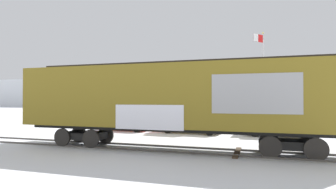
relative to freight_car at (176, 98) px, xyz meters
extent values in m
plane|color=silver|center=(-0.88, 0.00, -2.50)|extent=(260.00, 260.00, 0.00)
cube|color=#4C4742|center=(0.00, -0.72, -2.46)|extent=(60.00, 0.28, 0.08)
cube|color=#4C4742|center=(-0.01, 0.72, -2.46)|extent=(60.00, 0.28, 0.08)
cube|color=#423323|center=(2.83, 0.01, -2.46)|extent=(0.25, 2.50, 0.07)
cube|color=olive|center=(0.00, 0.00, 0.08)|extent=(15.61, 2.91, 2.89)
cube|color=#2D2823|center=(0.00, 0.00, 1.65)|extent=(14.82, 0.44, 0.24)
cube|color=#999999|center=(3.65, -1.43, 0.15)|extent=(3.43, 0.04, 1.59)
cube|color=silver|center=(-0.85, -1.45, -0.86)|extent=(3.20, 0.04, 1.10)
cube|color=black|center=(0.00, 0.00, -1.47)|extent=(15.29, 1.62, 0.20)
cube|color=black|center=(-5.06, -0.01, -1.99)|extent=(2.10, 1.30, 0.36)
cylinder|color=black|center=(-5.91, -0.73, -2.04)|extent=(0.92, 0.12, 0.92)
cylinder|color=black|center=(-5.92, 0.71, -2.04)|extent=(0.92, 0.12, 0.92)
cylinder|color=black|center=(-4.21, -0.73, -2.04)|extent=(0.92, 0.12, 0.92)
cylinder|color=black|center=(-4.22, 0.71, -2.04)|extent=(0.92, 0.12, 0.92)
cube|color=black|center=(5.06, 0.02, -1.99)|extent=(2.10, 1.30, 0.36)
cylinder|color=black|center=(4.21, -0.70, -2.04)|extent=(0.92, 0.12, 0.92)
cylinder|color=black|center=(4.20, 0.74, -2.04)|extent=(0.92, 0.12, 0.92)
cylinder|color=black|center=(5.91, -0.70, -2.04)|extent=(0.92, 0.12, 0.92)
cylinder|color=black|center=(5.90, 0.74, -2.04)|extent=(0.92, 0.12, 0.92)
cylinder|color=silver|center=(4.13, 12.53, 1.50)|extent=(0.12, 0.12, 8.00)
sphere|color=#D8CC66|center=(4.13, 12.53, 5.58)|extent=(0.18, 0.18, 0.18)
cube|color=red|center=(3.72, 12.02, 5.08)|extent=(0.77, 0.95, 0.65)
cube|color=white|center=(3.53, 11.78, 5.08)|extent=(0.40, 0.49, 0.65)
cube|color=silver|center=(-0.88, 78.58, 1.82)|extent=(157.85, 41.35, 8.64)
cube|color=#9E9384|center=(15.30, 66.17, 7.18)|extent=(5.33, 4.46, 2.08)
cube|color=#8C725B|center=(-29.76, 66.17, 7.83)|extent=(6.14, 3.89, 3.38)
cone|color=#193D23|center=(6.89, 63.77, 8.22)|extent=(2.08, 2.08, 4.15)
cone|color=#193D23|center=(4.11, 71.43, 7.67)|extent=(1.53, 1.53, 3.06)
cube|color=#B21E1E|center=(-6.03, 7.03, -1.84)|extent=(4.10, 1.96, 0.67)
cube|color=#2D333D|center=(-6.25, 7.04, -1.22)|extent=(2.01, 1.67, 0.58)
cylinder|color=black|center=(-4.63, 7.77, -2.18)|extent=(0.65, 0.26, 0.64)
cylinder|color=black|center=(-4.72, 6.13, -2.18)|extent=(0.65, 0.26, 0.64)
cylinder|color=black|center=(-7.35, 7.92, -2.18)|extent=(0.65, 0.26, 0.64)
cylinder|color=black|center=(-7.44, 6.29, -2.18)|extent=(0.65, 0.26, 0.64)
cube|color=#9E8966|center=(-0.79, 6.90, -1.79)|extent=(4.70, 2.34, 0.78)
cube|color=#2D333D|center=(-1.07, 6.94, -1.04)|extent=(2.52, 1.91, 0.71)
cylinder|color=black|center=(0.84, 7.60, -2.18)|extent=(0.66, 0.29, 0.64)
cylinder|color=black|center=(0.64, 5.86, -2.18)|extent=(0.66, 0.29, 0.64)
cylinder|color=black|center=(-2.22, 7.94, -2.18)|extent=(0.66, 0.29, 0.64)
cylinder|color=black|center=(-2.41, 6.21, -2.18)|extent=(0.66, 0.29, 0.64)
cube|color=black|center=(5.04, 6.90, -1.83)|extent=(4.50, 1.94, 0.70)
cube|color=#2D333D|center=(4.99, 6.90, -1.16)|extent=(2.25, 1.66, 0.63)
cylinder|color=black|center=(6.58, 7.64, -2.18)|extent=(0.65, 0.25, 0.64)
cylinder|color=black|center=(6.50, 6.00, -2.18)|extent=(0.65, 0.25, 0.64)
cylinder|color=black|center=(3.58, 7.79, -2.18)|extent=(0.65, 0.25, 0.64)
cylinder|color=black|center=(3.50, 6.16, -2.18)|extent=(0.65, 0.25, 0.64)
camera|label=1|loc=(3.78, -13.19, -0.06)|focal=30.67mm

